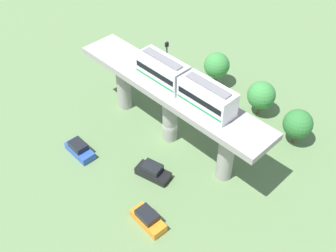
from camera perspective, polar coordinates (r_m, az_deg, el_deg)
name	(u,v)px	position (r m, az deg, el deg)	size (l,w,h in m)	color
ground_plane	(170,137)	(53.71, 0.27, -1.61)	(120.00, 120.00, 0.00)	#5B7A4C
viaduct	(170,100)	(49.43, 0.29, 3.67)	(5.20, 28.00, 8.60)	#999691
train	(184,83)	(45.92, 2.24, 6.04)	(2.64, 13.55, 3.24)	white
parked_car_blue	(79,149)	(52.34, -12.29, -3.23)	(1.88, 4.23, 1.76)	#284CB7
parked_car_black	(153,172)	(48.72, -2.14, -6.41)	(2.75, 4.51, 1.76)	black
parked_car_orange	(148,219)	(44.71, -2.84, -12.89)	(2.01, 4.29, 1.76)	orange
tree_near_viaduct	(217,65)	(60.63, 6.83, 8.44)	(3.79, 3.79, 5.53)	brown
tree_mid_lot	(298,124)	(53.43, 17.72, 0.29)	(3.74, 3.74, 5.09)	brown
tree_far_corner	(261,95)	(56.52, 12.93, 4.22)	(3.83, 3.83, 5.22)	brown
signal_post	(167,76)	(53.76, -0.17, 7.02)	(0.44, 0.28, 11.20)	#4C4C51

